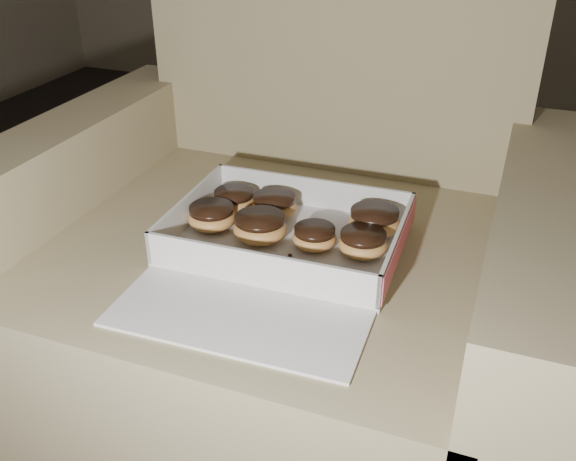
# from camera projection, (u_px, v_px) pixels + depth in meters

# --- Properties ---
(armchair) EXTENTS (0.95, 0.81, 1.00)m
(armchair) POSITION_uv_depth(u_px,v_px,m) (287.00, 279.00, 1.22)
(armchair) COLOR #847454
(armchair) RESTS_ON floor
(bakery_box) EXTENTS (0.38, 0.44, 0.06)m
(bakery_box) POSITION_uv_depth(u_px,v_px,m) (282.00, 250.00, 1.03)
(bakery_box) COLOR silver
(bakery_box) RESTS_ON armchair
(donut_a) EXTENTS (0.09, 0.09, 0.04)m
(donut_a) POSITION_uv_depth(u_px,v_px,m) (374.00, 221.00, 1.08)
(donut_a) COLOR #E4934F
(donut_a) RESTS_ON bakery_box
(donut_b) EXTENTS (0.09, 0.09, 0.04)m
(donut_b) POSITION_uv_depth(u_px,v_px,m) (260.00, 227.00, 1.06)
(donut_b) COLOR #E4934F
(donut_b) RESTS_ON bakery_box
(donut_c) EXTENTS (0.07, 0.07, 0.04)m
(donut_c) POSITION_uv_depth(u_px,v_px,m) (315.00, 237.00, 1.04)
(donut_c) COLOR #E4934F
(donut_c) RESTS_ON bakery_box
(donut_d) EXTENTS (0.08, 0.08, 0.04)m
(donut_d) POSITION_uv_depth(u_px,v_px,m) (274.00, 205.00, 1.13)
(donut_d) COLOR #E4934F
(donut_d) RESTS_ON bakery_box
(donut_e) EXTENTS (0.08, 0.08, 0.04)m
(donut_e) POSITION_uv_depth(u_px,v_px,m) (234.00, 200.00, 1.15)
(donut_e) COLOR #E4934F
(donut_e) RESTS_ON bakery_box
(donut_f) EXTENTS (0.08, 0.08, 0.04)m
(donut_f) POSITION_uv_depth(u_px,v_px,m) (212.00, 216.00, 1.09)
(donut_f) COLOR #E4934F
(donut_f) RESTS_ON bakery_box
(donut_g) EXTENTS (0.08, 0.08, 0.04)m
(donut_g) POSITION_uv_depth(u_px,v_px,m) (363.00, 243.00, 1.02)
(donut_g) COLOR #E4934F
(donut_g) RESTS_ON bakery_box
(crumb_a) EXTENTS (0.01, 0.01, 0.00)m
(crumb_a) POSITION_uv_depth(u_px,v_px,m) (192.00, 254.00, 1.02)
(crumb_a) COLOR black
(crumb_a) RESTS_ON bakery_box
(crumb_b) EXTENTS (0.01, 0.01, 0.00)m
(crumb_b) POSITION_uv_depth(u_px,v_px,m) (290.00, 255.00, 1.02)
(crumb_b) COLOR black
(crumb_b) RESTS_ON bakery_box
(crumb_c) EXTENTS (0.01, 0.01, 0.00)m
(crumb_c) POSITION_uv_depth(u_px,v_px,m) (234.00, 254.00, 1.03)
(crumb_c) COLOR black
(crumb_c) RESTS_ON bakery_box
(crumb_d) EXTENTS (0.01, 0.01, 0.00)m
(crumb_d) POSITION_uv_depth(u_px,v_px,m) (279.00, 257.00, 1.02)
(crumb_d) COLOR black
(crumb_d) RESTS_ON bakery_box
(crumb_e) EXTENTS (0.01, 0.01, 0.00)m
(crumb_e) POSITION_uv_depth(u_px,v_px,m) (354.00, 287.00, 0.94)
(crumb_e) COLOR black
(crumb_e) RESTS_ON bakery_box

